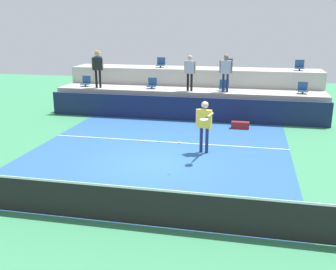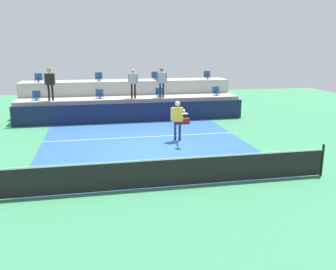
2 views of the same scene
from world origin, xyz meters
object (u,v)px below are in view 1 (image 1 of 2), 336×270
Objects in this scene: stadium_chair_lower_far_right at (303,89)px; spectator_with_hat at (98,65)px; stadium_chair_lower_right at (224,86)px; stadium_chair_upper_far_right at (300,66)px; stadium_chair_upper_far_left at (97,62)px; stadium_chair_upper_left at (161,63)px; spectator_in_grey at (226,69)px; stadium_chair_lower_far_left at (86,82)px; stadium_chair_upper_right at (228,65)px; spectator_in_white at (190,70)px; stadium_chair_lower_left at (152,84)px; tennis_player at (204,121)px; tennis_ball at (179,143)px; equipment_bag at (240,125)px.

spectator_with_hat reaches higher than stadium_chair_lower_far_right.
stadium_chair_lower_right is 4.08m from stadium_chair_upper_far_right.
stadium_chair_upper_far_left is at bearing 180.00° from stadium_chair_upper_far_right.
spectator_in_grey is (3.59, -2.18, -0.01)m from stadium_chair_upper_left.
stadium_chair_upper_left is 7.08m from stadium_chair_upper_far_right.
stadium_chair_lower_far_left is 7.38m from stadium_chair_upper_right.
spectator_in_white reaches higher than stadium_chair_lower_right.
stadium_chair_upper_far_left is at bearing 158.38° from spectator_in_white.
stadium_chair_lower_far_right is (7.13, 0.00, 0.00)m from stadium_chair_lower_left.
spectator_in_white is (-1.60, -0.38, 0.80)m from stadium_chair_lower_right.
spectator_with_hat reaches higher than stadium_chair_upper_right.
stadium_chair_upper_far_left is 0.29× the size of tennis_player.
tennis_ball is at bearing -113.92° from stadium_chair_upper_far_right.
stadium_chair_lower_right is 2.73m from equipment_bag.
stadium_chair_lower_left is at bearing 0.00° from stadium_chair_lower_far_left.
stadium_chair_upper_right is at bearing 180.00° from stadium_chair_upper_far_right.
stadium_chair_upper_far_right is 8.60m from tennis_player.
stadium_chair_upper_right is (3.60, 1.80, 0.85)m from stadium_chair_lower_left.
stadium_chair_lower_right is 6.30m from spectator_with_hat.
stadium_chair_upper_left and stadium_chair_upper_right have the same top height.
stadium_chair_lower_far_left is 8.36m from equipment_bag.
tennis_player is (-0.21, -5.83, -0.33)m from stadium_chair_lower_right.
stadium_chair_lower_right is 0.68× the size of equipment_bag.
stadium_chair_lower_left is 1.00× the size of stadium_chair_upper_right.
stadium_chair_lower_far_right is 4.06m from stadium_chair_upper_right.
spectator_with_hat is at bearing -160.80° from stadium_chair_upper_right.
stadium_chair_lower_far_right is 1.00× the size of stadium_chair_upper_left.
stadium_chair_upper_left is 2.90m from spectator_in_white.
spectator_with_hat reaches higher than spectator_in_grey.
stadium_chair_upper_far_right is 0.68× the size of equipment_bag.
spectator_in_grey reaches higher than stadium_chair_upper_left.
spectator_in_grey is at bearing -6.05° from stadium_chair_lower_left.
stadium_chair_lower_far_right reaches higher than equipment_bag.
spectator_in_white reaches higher than stadium_chair_upper_right.
stadium_chair_upper_left is 0.30× the size of spectator_in_grey.
stadium_chair_lower_far_left and stadium_chair_lower_left have the same top height.
spectator_in_grey reaches higher than stadium_chair_upper_right.
spectator_with_hat is at bearing -180.00° from spectator_in_white.
tennis_ball is 0.09× the size of equipment_bag.
stadium_chair_lower_far_left reaches higher than tennis_ball.
spectator_with_hat is at bearing -177.76° from stadium_chair_lower_far_right.
equipment_bag is at bearing -36.11° from spectator_in_white.
stadium_chair_lower_far_right is at bearing 56.87° from tennis_player.
stadium_chair_upper_far_left is at bearing 180.00° from stadium_chair_upper_left.
tennis_player is at bearing -66.62° from stadium_chair_upper_left.
stadium_chair_upper_left is 4.20m from spectator_in_grey.
spectator_with_hat reaches higher than stadium_chair_lower_left.
stadium_chair_upper_left is at bearing 106.21° from tennis_ball.
stadium_chair_lower_right is (3.54, 0.00, 0.00)m from stadium_chair_lower_left.
spectator_with_hat reaches higher than stadium_chair_upper_far_right.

